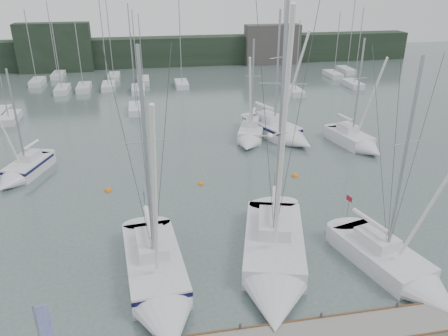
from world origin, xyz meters
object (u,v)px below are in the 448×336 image
object	(u,v)px
sailboat_near_right	(404,273)
buoy_b	(295,176)
sailboat_mid_d	(282,133)
dock_banner	(45,336)
sailboat_mid_e	(358,143)
sailboat_mid_c	(250,136)
sailboat_near_center	(274,267)
buoy_c	(108,191)
sailboat_near_left	(159,285)
buoy_a	(201,184)
sailboat_mid_a	(21,172)

from	to	relation	value
sailboat_near_right	buoy_b	bearing A→B (deg)	80.76
sailboat_mid_d	dock_banner	world-z (taller)	sailboat_mid_d
sailboat_mid_d	sailboat_mid_e	xyz separation A→B (m)	(6.51, -3.81, -0.11)
sailboat_mid_c	buoy_b	distance (m)	8.83
sailboat_near_center	sailboat_mid_e	xyz separation A→B (m)	(13.57, 17.43, -0.05)
buoy_b	buoy_c	xyz separation A→B (m)	(-15.27, 0.06, 0.00)
sailboat_mid_c	buoy_c	xyz separation A→B (m)	(-13.51, -8.58, -0.55)
sailboat_mid_c	sailboat_mid_e	xyz separation A→B (m)	(9.84, -3.63, 0.01)
sailboat_near_left	sailboat_mid_e	xyz separation A→B (m)	(19.97, 17.83, -0.05)
buoy_c	sailboat_near_right	bearing A→B (deg)	-40.36
sailboat_mid_e	sailboat_near_left	bearing A→B (deg)	-150.33
sailboat_mid_c	buoy_b	size ratio (longest dim) A/B	19.33
sailboat_near_left	buoy_b	distance (m)	17.50
sailboat_near_left	sailboat_mid_d	xyz separation A→B (m)	(13.46, 21.64, 0.06)
buoy_a	buoy_b	distance (m)	7.97
buoy_a	buoy_c	xyz separation A→B (m)	(-7.30, 0.17, 0.00)
sailboat_near_center	sailboat_mid_c	world-z (taller)	sailboat_near_center
sailboat_near_right	sailboat_mid_c	size ratio (longest dim) A/B	1.23
sailboat_near_center	buoy_b	bearing A→B (deg)	81.99
sailboat_mid_a	dock_banner	world-z (taller)	sailboat_mid_a
sailboat_mid_e	buoy_c	world-z (taller)	sailboat_mid_e
sailboat_near_right	sailboat_mid_c	xyz separation A→B (m)	(-3.18, 22.76, 0.03)
buoy_a	sailboat_near_left	bearing A→B (deg)	-107.14
sailboat_mid_e	sailboat_mid_a	bearing A→B (deg)	170.38
sailboat_near_left	sailboat_mid_a	distance (m)	19.58
sailboat_near_left	buoy_a	world-z (taller)	sailboat_near_left
sailboat_mid_e	buoy_a	xyz separation A→B (m)	(-16.05, -5.12, -0.56)
sailboat_mid_d	buoy_a	size ratio (longest dim) A/B	29.14
buoy_c	sailboat_mid_c	bearing A→B (deg)	32.41
sailboat_mid_a	buoy_c	world-z (taller)	sailboat_mid_a
sailboat_near_right	sailboat_mid_e	xyz separation A→B (m)	(6.66, 19.13, 0.04)
sailboat_mid_c	sailboat_mid_d	xyz separation A→B (m)	(3.34, 0.18, 0.12)
sailboat_mid_d	buoy_c	xyz separation A→B (m)	(-16.84, -8.76, -0.67)
sailboat_near_center	buoy_c	distance (m)	15.87
sailboat_near_center	buoy_c	size ratio (longest dim) A/B	31.92
sailboat_mid_a	sailboat_near_center	bearing A→B (deg)	-24.33
sailboat_mid_d	buoy_b	xyz separation A→B (m)	(-1.57, -8.82, -0.67)
sailboat_mid_c	sailboat_mid_d	world-z (taller)	sailboat_mid_d
sailboat_mid_c	sailboat_mid_d	size ratio (longest dim) A/B	0.79
sailboat_near_right	sailboat_near_left	bearing A→B (deg)	159.42
dock_banner	sailboat_mid_a	bearing A→B (deg)	100.25
sailboat_mid_e	dock_banner	size ratio (longest dim) A/B	2.87
sailboat_near_right	buoy_b	size ratio (longest dim) A/B	23.78
sailboat_near_left	buoy_a	distance (m)	13.31
sailboat_near_center	sailboat_mid_a	bearing A→B (deg)	152.23
buoy_a	buoy_b	xyz separation A→B (m)	(7.97, 0.11, 0.00)
sailboat_mid_c	sailboat_near_right	bearing A→B (deg)	-62.39
sailboat_near_left	buoy_b	size ratio (longest dim) A/B	25.03
sailboat_mid_e	buoy_b	size ratio (longest dim) A/B	20.03
sailboat_near_center	buoy_a	xyz separation A→B (m)	(-2.48, 12.31, -0.61)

